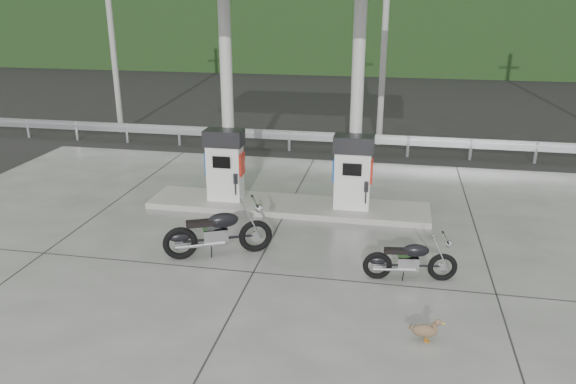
% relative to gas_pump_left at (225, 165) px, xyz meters
% --- Properties ---
extents(ground, '(160.00, 160.00, 0.00)m').
position_rel_gas_pump_left_xyz_m(ground, '(1.60, -2.50, -1.07)').
color(ground, black).
rests_on(ground, ground).
extents(forecourt_apron, '(18.00, 14.00, 0.02)m').
position_rel_gas_pump_left_xyz_m(forecourt_apron, '(1.60, -2.50, -1.06)').
color(forecourt_apron, slate).
rests_on(forecourt_apron, ground).
extents(pump_island, '(7.00, 1.40, 0.15)m').
position_rel_gas_pump_left_xyz_m(pump_island, '(1.60, 0.00, -0.98)').
color(pump_island, gray).
rests_on(pump_island, forecourt_apron).
extents(gas_pump_left, '(0.95, 0.55, 1.80)m').
position_rel_gas_pump_left_xyz_m(gas_pump_left, '(0.00, 0.00, 0.00)').
color(gas_pump_left, silver).
rests_on(gas_pump_left, pump_island).
extents(gas_pump_right, '(0.95, 0.55, 1.80)m').
position_rel_gas_pump_left_xyz_m(gas_pump_right, '(3.20, 0.00, 0.00)').
color(gas_pump_right, silver).
rests_on(gas_pump_right, pump_island).
extents(canopy_column_left, '(0.30, 0.30, 5.00)m').
position_rel_gas_pump_left_xyz_m(canopy_column_left, '(0.00, 0.40, 1.60)').
color(canopy_column_left, silver).
rests_on(canopy_column_left, pump_island).
extents(canopy_column_right, '(0.30, 0.30, 5.00)m').
position_rel_gas_pump_left_xyz_m(canopy_column_right, '(3.20, 0.40, 1.60)').
color(canopy_column_right, silver).
rests_on(canopy_column_right, pump_island).
extents(guardrail, '(26.00, 0.16, 1.42)m').
position_rel_gas_pump_left_xyz_m(guardrail, '(1.60, 5.50, -0.36)').
color(guardrail, '#ABAFB3').
rests_on(guardrail, ground).
extents(road, '(60.00, 7.00, 0.01)m').
position_rel_gas_pump_left_xyz_m(road, '(1.60, 9.00, -1.07)').
color(road, black).
rests_on(road, ground).
extents(utility_pole_a, '(0.22, 0.22, 8.00)m').
position_rel_gas_pump_left_xyz_m(utility_pole_a, '(-6.40, 7.00, 2.93)').
color(utility_pole_a, gray).
rests_on(utility_pole_a, ground).
extents(utility_pole_b, '(0.22, 0.22, 8.00)m').
position_rel_gas_pump_left_xyz_m(utility_pole_b, '(3.60, 7.00, 2.93)').
color(utility_pole_b, gray).
rests_on(utility_pole_b, ground).
extents(tree_band, '(80.00, 6.00, 6.00)m').
position_rel_gas_pump_left_xyz_m(tree_band, '(1.60, 27.50, 1.93)').
color(tree_band, black).
rests_on(tree_band, ground).
extents(forested_hills, '(100.00, 40.00, 140.00)m').
position_rel_gas_pump_left_xyz_m(forested_hills, '(1.60, 57.50, -1.07)').
color(forested_hills, black).
rests_on(forested_hills, ground).
extents(motorcycle_left, '(2.18, 1.47, 0.99)m').
position_rel_gas_pump_left_xyz_m(motorcycle_left, '(0.71, -2.88, -0.55)').
color(motorcycle_left, black).
rests_on(motorcycle_left, forecourt_apron).
extents(motorcycle_right, '(1.70, 0.73, 0.78)m').
position_rel_gas_pump_left_xyz_m(motorcycle_right, '(4.56, -3.21, -0.66)').
color(motorcycle_right, black).
rests_on(motorcycle_right, forecourt_apron).
extents(duck, '(0.48, 0.14, 0.34)m').
position_rel_gas_pump_left_xyz_m(duck, '(4.77, -5.20, -0.88)').
color(duck, '#503B29').
rests_on(duck, forecourt_apron).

